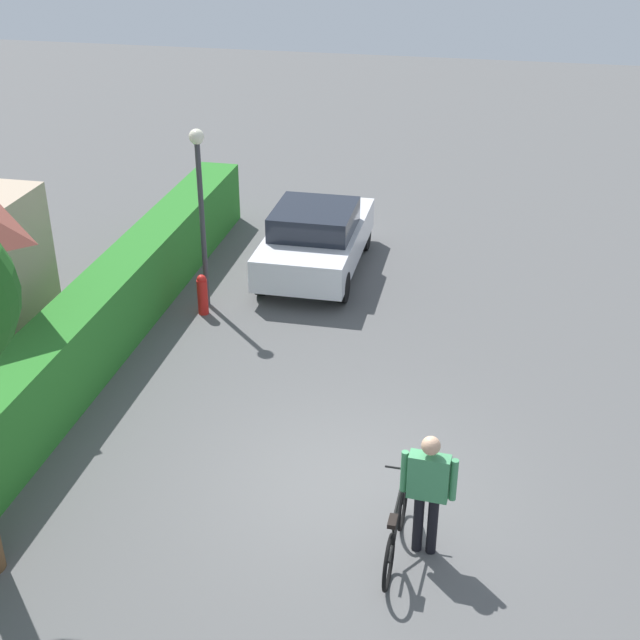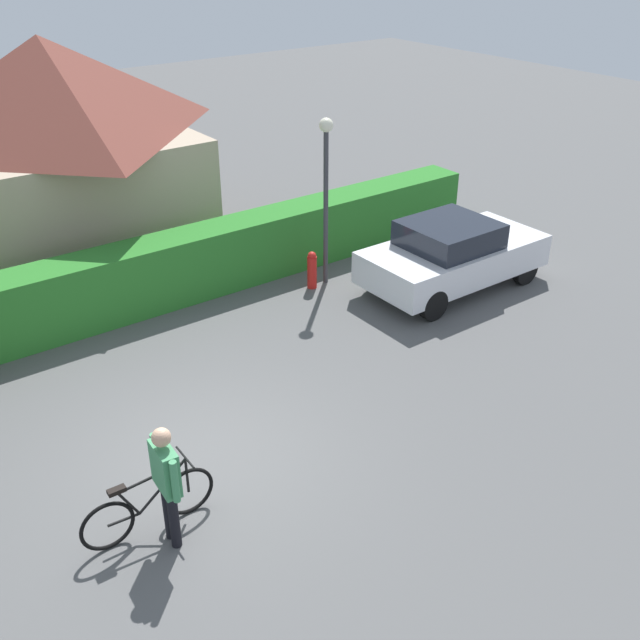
% 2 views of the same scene
% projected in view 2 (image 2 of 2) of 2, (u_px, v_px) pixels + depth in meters
% --- Properties ---
extents(ground_plane, '(60.00, 60.00, 0.00)m').
position_uv_depth(ground_plane, '(203.00, 458.00, 10.66)').
color(ground_plane, '#565656').
extents(hedge_row, '(19.09, 0.90, 1.34)m').
position_uv_depth(hedge_row, '(75.00, 296.00, 13.72)').
color(hedge_row, '#2B7928').
rests_on(hedge_row, ground).
extents(house_distant, '(5.55, 5.58, 4.71)m').
position_uv_depth(house_distant, '(55.00, 144.00, 16.42)').
color(house_distant, tan).
rests_on(house_distant, ground).
extents(parked_car_near, '(3.94, 1.83, 1.46)m').
position_uv_depth(parked_car_near, '(452.00, 254.00, 15.24)').
color(parked_car_near, silver).
rests_on(parked_car_near, ground).
extents(bicycle, '(1.78, 0.50, 0.92)m').
position_uv_depth(bicycle, '(149.00, 506.00, 9.25)').
color(bicycle, black).
rests_on(bicycle, ground).
extents(person_rider, '(0.24, 0.69, 1.72)m').
position_uv_depth(person_rider, '(166.00, 477.00, 8.77)').
color(person_rider, black).
rests_on(person_rider, ground).
extents(street_lamp, '(0.28, 0.28, 3.48)m').
position_uv_depth(street_lamp, '(326.00, 177.00, 14.70)').
color(street_lamp, '#38383D').
rests_on(street_lamp, ground).
extents(fire_hydrant, '(0.20, 0.20, 0.81)m').
position_uv_depth(fire_hydrant, '(312.00, 269.00, 15.37)').
color(fire_hydrant, red).
rests_on(fire_hydrant, ground).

